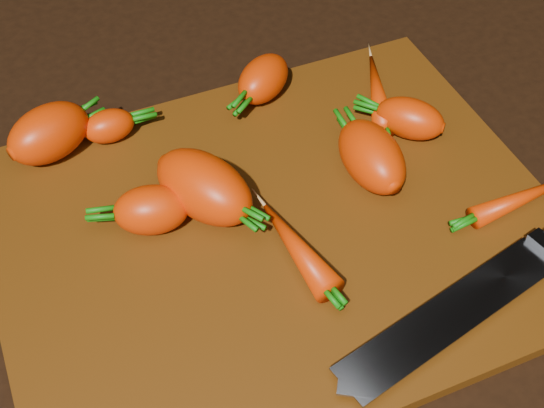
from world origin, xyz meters
name	(u,v)px	position (x,y,z in m)	size (l,w,h in m)	color
ground	(276,237)	(0.00, 0.00, -0.01)	(2.00, 2.00, 0.01)	black
cutting_board	(276,229)	(0.00, 0.00, 0.01)	(0.50, 0.40, 0.01)	#4D280A
carrot_0	(49,133)	(-0.16, 0.17, 0.04)	(0.08, 0.05, 0.05)	red
carrot_1	(151,210)	(-0.10, 0.04, 0.03)	(0.07, 0.04, 0.04)	red
carrot_2	(204,187)	(-0.05, 0.04, 0.04)	(0.10, 0.06, 0.06)	red
carrot_3	(372,156)	(0.11, 0.02, 0.04)	(0.09, 0.05, 0.05)	red
carrot_4	(263,79)	(0.06, 0.17, 0.03)	(0.07, 0.04, 0.04)	red
carrot_5	(109,126)	(-0.11, 0.17, 0.03)	(0.05, 0.03, 0.03)	red
carrot_6	(410,118)	(0.17, 0.06, 0.03)	(0.07, 0.04, 0.04)	red
carrot_7	(377,92)	(0.16, 0.12, 0.02)	(0.12, 0.02, 0.02)	red
carrot_8	(526,196)	(0.22, -0.07, 0.02)	(0.12, 0.02, 0.02)	red
carrot_9	(296,247)	(0.00, -0.04, 0.03)	(0.11, 0.03, 0.03)	red
knife	(469,302)	(0.11, -0.14, 0.02)	(0.35, 0.11, 0.02)	gray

